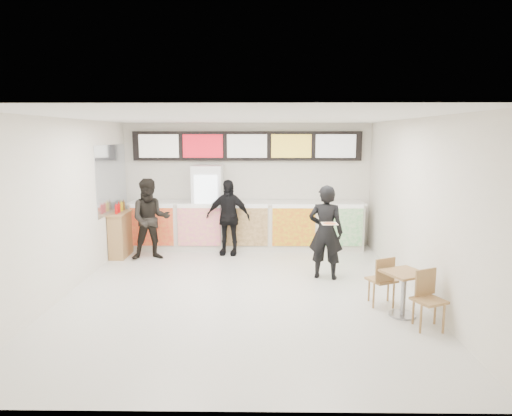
{
  "coord_description": "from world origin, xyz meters",
  "views": [
    {
      "loc": [
        0.36,
        -7.64,
        2.72
      ],
      "look_at": [
        0.24,
        1.2,
        1.29
      ],
      "focal_mm": 32.0,
      "sensor_mm": 36.0,
      "label": 1
    }
  ],
  "objects_px": {
    "drinks_fridge": "(208,207)",
    "customer_main": "(326,232)",
    "customer_left": "(150,219)",
    "service_counter": "(247,225)",
    "condiment_ledge": "(121,234)",
    "customer_mid": "(228,217)",
    "cafe_table": "(404,285)"
  },
  "relations": [
    {
      "from": "service_counter",
      "to": "customer_main",
      "type": "relative_size",
      "value": 3.1
    },
    {
      "from": "customer_main",
      "to": "customer_left",
      "type": "xyz_separation_m",
      "value": [
        -3.65,
        1.31,
        -0.01
      ]
    },
    {
      "from": "service_counter",
      "to": "customer_mid",
      "type": "height_order",
      "value": "customer_mid"
    },
    {
      "from": "customer_main",
      "to": "condiment_ledge",
      "type": "distance_m",
      "value": 4.67
    },
    {
      "from": "customer_main",
      "to": "service_counter",
      "type": "bearing_deg",
      "value": -39.73
    },
    {
      "from": "customer_left",
      "to": "cafe_table",
      "type": "height_order",
      "value": "customer_left"
    },
    {
      "from": "customer_left",
      "to": "service_counter",
      "type": "bearing_deg",
      "value": 11.51
    },
    {
      "from": "service_counter",
      "to": "customer_mid",
      "type": "distance_m",
      "value": 0.74
    },
    {
      "from": "customer_main",
      "to": "condiment_ledge",
      "type": "height_order",
      "value": "customer_main"
    },
    {
      "from": "drinks_fridge",
      "to": "customer_main",
      "type": "bearing_deg",
      "value": -42.57
    },
    {
      "from": "service_counter",
      "to": "cafe_table",
      "type": "height_order",
      "value": "service_counter"
    },
    {
      "from": "customer_left",
      "to": "condiment_ledge",
      "type": "relative_size",
      "value": 1.49
    },
    {
      "from": "customer_main",
      "to": "customer_mid",
      "type": "xyz_separation_m",
      "value": [
        -1.98,
        1.74,
        -0.04
      ]
    },
    {
      "from": "drinks_fridge",
      "to": "cafe_table",
      "type": "distance_m",
      "value": 5.41
    },
    {
      "from": "service_counter",
      "to": "customer_left",
      "type": "distance_m",
      "value": 2.32
    },
    {
      "from": "service_counter",
      "to": "customer_left",
      "type": "xyz_separation_m",
      "value": [
        -2.08,
        -0.98,
        0.32
      ]
    },
    {
      "from": "customer_left",
      "to": "cafe_table",
      "type": "relative_size",
      "value": 1.24
    },
    {
      "from": "service_counter",
      "to": "customer_mid",
      "type": "relative_size",
      "value": 3.23
    },
    {
      "from": "drinks_fridge",
      "to": "customer_main",
      "type": "distance_m",
      "value": 3.4
    },
    {
      "from": "customer_mid",
      "to": "drinks_fridge",
      "type": "bearing_deg",
      "value": 142.09
    },
    {
      "from": "drinks_fridge",
      "to": "customer_mid",
      "type": "relative_size",
      "value": 1.16
    },
    {
      "from": "customer_main",
      "to": "condiment_ledge",
      "type": "xyz_separation_m",
      "value": [
        -4.39,
        1.55,
        -0.38
      ]
    },
    {
      "from": "service_counter",
      "to": "drinks_fridge",
      "type": "xyz_separation_m",
      "value": [
        -0.93,
        0.02,
        0.43
      ]
    },
    {
      "from": "customer_left",
      "to": "cafe_table",
      "type": "xyz_separation_m",
      "value": [
        4.58,
        -3.15,
        -0.41
      ]
    },
    {
      "from": "service_counter",
      "to": "customer_left",
      "type": "bearing_deg",
      "value": -154.85
    },
    {
      "from": "drinks_fridge",
      "to": "customer_mid",
      "type": "bearing_deg",
      "value": -46.96
    },
    {
      "from": "drinks_fridge",
      "to": "customer_left",
      "type": "distance_m",
      "value": 1.52
    },
    {
      "from": "customer_main",
      "to": "cafe_table",
      "type": "distance_m",
      "value": 2.11
    },
    {
      "from": "drinks_fridge",
      "to": "customer_left",
      "type": "height_order",
      "value": "drinks_fridge"
    },
    {
      "from": "service_counter",
      "to": "drinks_fridge",
      "type": "relative_size",
      "value": 2.78
    },
    {
      "from": "customer_mid",
      "to": "cafe_table",
      "type": "relative_size",
      "value": 1.2
    },
    {
      "from": "drinks_fridge",
      "to": "condiment_ledge",
      "type": "bearing_deg",
      "value": -158.35
    }
  ]
}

